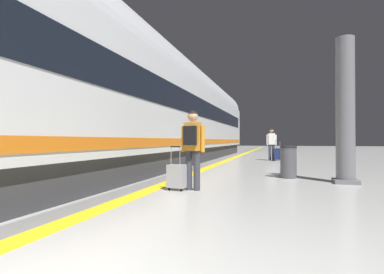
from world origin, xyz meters
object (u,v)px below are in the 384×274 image
passenger_near (193,143)px  platform_pillar (345,113)px  waste_bin (288,162)px  passenger_mid (272,142)px  suitcase_mid (278,154)px  high_speed_train (133,98)px  suitcase_near (177,176)px

passenger_near → platform_pillar: bearing=31.5°
platform_pillar → waste_bin: 1.97m
passenger_mid → suitcase_mid: (0.32, -0.22, -0.62)m
high_speed_train → platform_pillar: 6.49m
suitcase_mid → waste_bin: suitcase_mid is taller
suitcase_near → waste_bin: suitcase_near is taller
suitcase_near → passenger_near: bearing=18.1°
passenger_mid → suitcase_mid: 0.73m
waste_bin → high_speed_train: bearing=175.0°
platform_pillar → passenger_mid: bearing=103.3°
suitcase_mid → waste_bin: 7.35m
high_speed_train → waste_bin: bearing=-5.0°
high_speed_train → platform_pillar: (6.34, -1.16, -0.78)m
passenger_mid → waste_bin: bearing=-85.2°
high_speed_train → suitcase_mid: 8.63m
suitcase_near → suitcase_mid: bearing=78.8°
waste_bin → passenger_mid: bearing=94.8°
passenger_mid → platform_pillar: platform_pillar is taller
suitcase_near → platform_pillar: platform_pillar is taller
passenger_near → passenger_mid: passenger_near is taller
high_speed_train → suitcase_mid: bearing=55.7°
high_speed_train → passenger_mid: bearing=58.4°
passenger_near → platform_pillar: (3.34, 2.04, 0.72)m
passenger_near → waste_bin: bearing=53.9°
suitcase_mid → platform_pillar: bearing=-78.5°
suitcase_near → passenger_mid: (1.70, 10.43, 0.67)m
suitcase_near → suitcase_mid: (2.02, 10.21, 0.05)m
high_speed_train → platform_pillar: size_ratio=10.10×
passenger_near → suitcase_mid: size_ratio=1.64×
suitcase_near → waste_bin: 3.70m
passenger_near → waste_bin: 3.46m
waste_bin → suitcase_near: bearing=-129.2°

